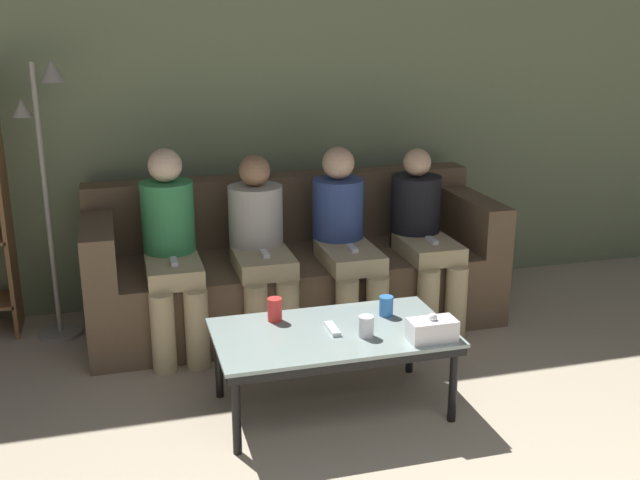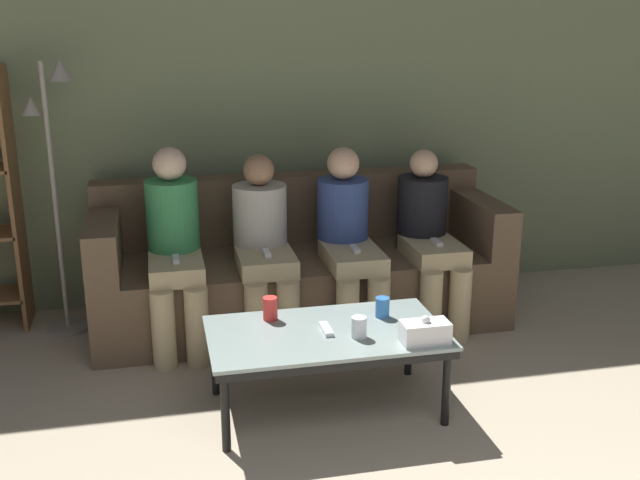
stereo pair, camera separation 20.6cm
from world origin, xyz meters
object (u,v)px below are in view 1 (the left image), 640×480
coffee_table (332,338)px  cup_near_right (366,326)px  cup_near_left (386,306)px  seated_person_mid_right (344,236)px  seated_person_right_end (423,232)px  standing_lamp (47,173)px  couch (294,270)px  seated_person_mid_left (260,243)px  seated_person_left_end (171,247)px  cup_far_center (275,310)px  game_remote (333,329)px  tissue_box (432,329)px

coffee_table → cup_near_right: 0.19m
cup_near_left → seated_person_mid_right: bearing=87.6°
seated_person_right_end → standing_lamp: bearing=170.2°
couch → seated_person_mid_left: bearing=-138.9°
cup_near_right → seated_person_left_end: 1.32m
cup_near_right → seated_person_left_end: (-0.80, 1.04, 0.14)m
seated_person_left_end → cup_near_right: bearing=-52.5°
cup_far_center → standing_lamp: standing_lamp is taller
game_remote → couch: bearing=85.4°
tissue_box → seated_person_mid_left: 1.30m
seated_person_mid_left → seated_person_right_end: size_ratio=1.01×
seated_person_left_end → seated_person_mid_right: seated_person_left_end is taller
cup_far_center → tissue_box: bearing=-32.7°
couch → seated_person_mid_right: size_ratio=2.25×
cup_near_left → seated_person_right_end: seated_person_right_end is taller
coffee_table → seated_person_right_end: size_ratio=1.05×
cup_near_left → standing_lamp: (-1.62, 1.19, 0.53)m
game_remote → seated_person_mid_left: (-0.16, 0.94, 0.16)m
cup_far_center → seated_person_mid_right: 0.94m
seated_person_mid_left → couch: bearing=41.1°
game_remote → seated_person_mid_left: 0.97m
standing_lamp → seated_person_left_end: standing_lamp is taller
standing_lamp → cup_near_right: bearing=-44.1°
seated_person_right_end → seated_person_mid_right: bearing=-179.3°
cup_far_center → seated_person_left_end: seated_person_left_end is taller
tissue_box → seated_person_mid_right: 1.15m
tissue_box → seated_person_mid_right: bearing=93.4°
couch → tissue_box: bearing=-77.0°
cup_near_right → game_remote: bearing=142.3°
seated_person_mid_right → seated_person_right_end: seated_person_mid_right is taller
standing_lamp → seated_person_mid_right: 1.75m
tissue_box → couch: bearing=103.0°
couch → cup_near_left: couch is taller
couch → cup_near_left: (0.22, -1.05, 0.14)m
cup_near_left → seated_person_mid_right: size_ratio=0.09×
seated_person_left_end → seated_person_right_end: seated_person_left_end is taller
standing_lamp → seated_person_left_end: 0.83m
coffee_table → seated_person_right_end: 1.28m
couch → seated_person_left_end: bearing=-163.7°
cup_near_right → cup_far_center: size_ratio=0.86×
cup_near_left → standing_lamp: 2.08m
cup_near_right → game_remote: (-0.13, 0.10, -0.04)m
coffee_table → seated_person_left_end: size_ratio=0.99×
couch → standing_lamp: size_ratio=1.54×
standing_lamp → seated_person_right_end: standing_lamp is taller
cup_near_left → standing_lamp: standing_lamp is taller
cup_near_left → seated_person_right_end: 0.99m
cup_near_right → standing_lamp: 2.08m
couch → seated_person_right_end: seated_person_right_end is taller
couch → seated_person_right_end: (0.76, -0.23, 0.25)m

